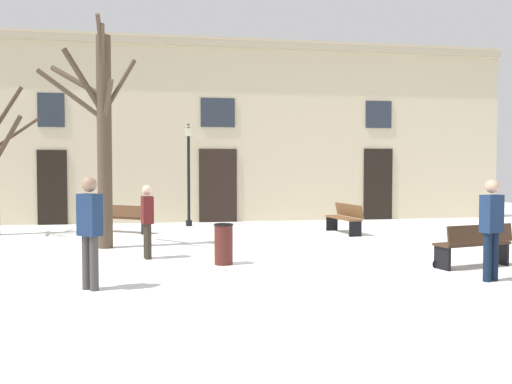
{
  "coord_description": "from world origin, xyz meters",
  "views": [
    {
      "loc": [
        -2.09,
        -10.9,
        1.94
      ],
      "look_at": [
        0.0,
        1.7,
        1.39
      ],
      "focal_mm": 37.12,
      "sensor_mm": 36.0,
      "label": 1
    }
  ],
  "objects_px": {
    "tree_right_of_center": "(102,131)",
    "person_near_bench": "(90,227)",
    "litter_bin": "(224,244)",
    "person_strolling": "(491,225)",
    "person_crossing_plaza": "(147,218)",
    "bench_by_litter_bin": "(345,218)",
    "bench_back_to_back_left": "(124,218)",
    "bench_back_to_back_right": "(474,244)",
    "streetlamp": "(189,163)"
  },
  "relations": [
    {
      "from": "bench_by_litter_bin",
      "to": "bench_back_to_back_right",
      "type": "relative_size",
      "value": 1.05
    },
    {
      "from": "litter_bin",
      "to": "person_crossing_plaza",
      "type": "height_order",
      "value": "person_crossing_plaza"
    },
    {
      "from": "litter_bin",
      "to": "bench_back_to_back_right",
      "type": "distance_m",
      "value": 4.99
    },
    {
      "from": "streetlamp",
      "to": "bench_by_litter_bin",
      "type": "height_order",
      "value": "streetlamp"
    },
    {
      "from": "tree_right_of_center",
      "to": "bench_by_litter_bin",
      "type": "height_order",
      "value": "tree_right_of_center"
    },
    {
      "from": "person_strolling",
      "to": "tree_right_of_center",
      "type": "bearing_deg",
      "value": -55.8
    },
    {
      "from": "bench_by_litter_bin",
      "to": "litter_bin",
      "type": "bearing_deg",
      "value": -49.38
    },
    {
      "from": "litter_bin",
      "to": "person_near_bench",
      "type": "xyz_separation_m",
      "value": [
        -2.35,
        -1.93,
        0.6
      ]
    },
    {
      "from": "tree_right_of_center",
      "to": "bench_back_to_back_right",
      "type": "relative_size",
      "value": 3.26
    },
    {
      "from": "streetlamp",
      "to": "litter_bin",
      "type": "distance_m",
      "value": 7.69
    },
    {
      "from": "litter_bin",
      "to": "tree_right_of_center",
      "type": "bearing_deg",
      "value": 134.69
    },
    {
      "from": "person_strolling",
      "to": "bench_by_litter_bin",
      "type": "bearing_deg",
      "value": -108.17
    },
    {
      "from": "bench_by_litter_bin",
      "to": "person_crossing_plaza",
      "type": "height_order",
      "value": "person_crossing_plaza"
    },
    {
      "from": "tree_right_of_center",
      "to": "litter_bin",
      "type": "distance_m",
      "value": 4.56
    },
    {
      "from": "streetlamp",
      "to": "person_crossing_plaza",
      "type": "bearing_deg",
      "value": -99.95
    },
    {
      "from": "bench_back_to_back_right",
      "to": "person_near_bench",
      "type": "distance_m",
      "value": 7.28
    },
    {
      "from": "bench_back_to_back_right",
      "to": "person_strolling",
      "type": "bearing_deg",
      "value": 57.3
    },
    {
      "from": "tree_right_of_center",
      "to": "person_crossing_plaza",
      "type": "distance_m",
      "value": 2.9
    },
    {
      "from": "person_crossing_plaza",
      "to": "person_strolling",
      "type": "xyz_separation_m",
      "value": [
        5.97,
        -3.34,
        0.11
      ]
    },
    {
      "from": "tree_right_of_center",
      "to": "litter_bin",
      "type": "relative_size",
      "value": 6.59
    },
    {
      "from": "litter_bin",
      "to": "bench_by_litter_bin",
      "type": "height_order",
      "value": "bench_by_litter_bin"
    },
    {
      "from": "bench_back_to_back_left",
      "to": "bench_back_to_back_right",
      "type": "xyz_separation_m",
      "value": [
        7.31,
        -6.99,
        -0.0
      ]
    },
    {
      "from": "person_crossing_plaza",
      "to": "person_strolling",
      "type": "bearing_deg",
      "value": 48.58
    },
    {
      "from": "bench_back_to_back_left",
      "to": "bench_back_to_back_right",
      "type": "height_order",
      "value": "bench_back_to_back_right"
    },
    {
      "from": "person_crossing_plaza",
      "to": "person_strolling",
      "type": "distance_m",
      "value": 6.84
    },
    {
      "from": "streetlamp",
      "to": "person_near_bench",
      "type": "xyz_separation_m",
      "value": [
        -1.93,
        -9.41,
        -1.13
      ]
    },
    {
      "from": "litter_bin",
      "to": "person_strolling",
      "type": "height_order",
      "value": "person_strolling"
    },
    {
      "from": "person_near_bench",
      "to": "person_crossing_plaza",
      "type": "relative_size",
      "value": 1.14
    },
    {
      "from": "bench_back_to_back_right",
      "to": "person_near_bench",
      "type": "xyz_separation_m",
      "value": [
        -7.21,
        -0.79,
        0.57
      ]
    },
    {
      "from": "litter_bin",
      "to": "person_strolling",
      "type": "xyz_separation_m",
      "value": [
        4.41,
        -2.37,
        0.57
      ]
    },
    {
      "from": "tree_right_of_center",
      "to": "person_strolling",
      "type": "bearing_deg",
      "value": -35.67
    },
    {
      "from": "bench_back_to_back_left",
      "to": "bench_by_litter_bin",
      "type": "height_order",
      "value": "bench_by_litter_bin"
    },
    {
      "from": "streetlamp",
      "to": "bench_by_litter_bin",
      "type": "distance_m",
      "value": 5.66
    },
    {
      "from": "bench_back_to_back_left",
      "to": "person_crossing_plaza",
      "type": "distance_m",
      "value": 4.99
    },
    {
      "from": "litter_bin",
      "to": "person_near_bench",
      "type": "height_order",
      "value": "person_near_bench"
    },
    {
      "from": "streetlamp",
      "to": "bench_back_to_back_right",
      "type": "bearing_deg",
      "value": -58.53
    },
    {
      "from": "litter_bin",
      "to": "bench_back_to_back_left",
      "type": "height_order",
      "value": "bench_back_to_back_left"
    },
    {
      "from": "tree_right_of_center",
      "to": "person_strolling",
      "type": "relative_size",
      "value": 3.11
    },
    {
      "from": "person_strolling",
      "to": "streetlamp",
      "type": "bearing_deg",
      "value": -84.03
    },
    {
      "from": "person_near_bench",
      "to": "person_strolling",
      "type": "relative_size",
      "value": 1.03
    },
    {
      "from": "litter_bin",
      "to": "bench_by_litter_bin",
      "type": "distance_m",
      "value": 6.22
    },
    {
      "from": "bench_back_to_back_right",
      "to": "person_crossing_plaza",
      "type": "relative_size",
      "value": 1.05
    },
    {
      "from": "tree_right_of_center",
      "to": "person_strolling",
      "type": "xyz_separation_m",
      "value": [
        7.11,
        -5.1,
        -1.89
      ]
    },
    {
      "from": "bench_by_litter_bin",
      "to": "person_near_bench",
      "type": "distance_m",
      "value": 9.26
    },
    {
      "from": "tree_right_of_center",
      "to": "bench_back_to_back_left",
      "type": "bearing_deg",
      "value": 85.46
    },
    {
      "from": "litter_bin",
      "to": "bench_back_to_back_right",
      "type": "xyz_separation_m",
      "value": [
        4.86,
        -1.14,
        0.04
      ]
    },
    {
      "from": "tree_right_of_center",
      "to": "person_crossing_plaza",
      "type": "xyz_separation_m",
      "value": [
        1.14,
        -1.77,
        -2.0
      ]
    },
    {
      "from": "tree_right_of_center",
      "to": "person_near_bench",
      "type": "xyz_separation_m",
      "value": [
        0.35,
        -4.66,
        -1.85
      ]
    },
    {
      "from": "bench_back_to_back_left",
      "to": "person_near_bench",
      "type": "xyz_separation_m",
      "value": [
        0.1,
        -7.79,
        0.57
      ]
    },
    {
      "from": "bench_back_to_back_left",
      "to": "bench_by_litter_bin",
      "type": "relative_size",
      "value": 0.92
    }
  ]
}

